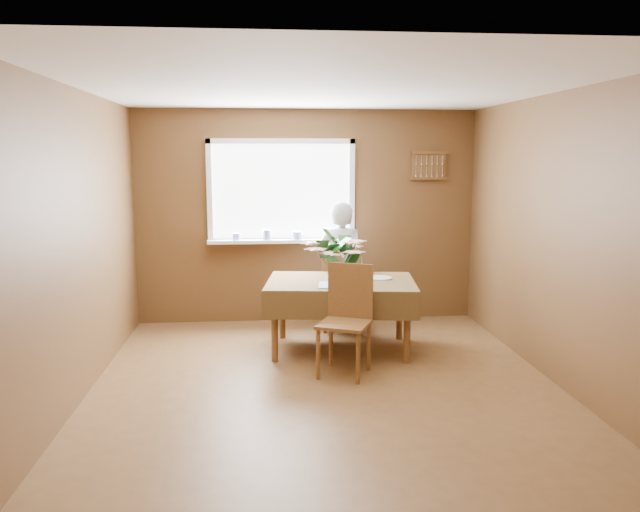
{
  "coord_description": "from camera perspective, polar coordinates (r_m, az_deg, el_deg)",
  "views": [
    {
      "loc": [
        -0.52,
        -5.09,
        1.95
      ],
      "look_at": [
        0.0,
        0.55,
        1.05
      ],
      "focal_mm": 35.0,
      "sensor_mm": 36.0,
      "label": 1
    }
  ],
  "objects": [
    {
      "name": "seated_woman",
      "position": [
        6.95,
        1.93,
        -1.03
      ],
      "size": [
        0.62,
        0.51,
        1.47
      ],
      "primitive_type": "imported",
      "rotation": [
        0.0,
        0.0,
        2.81
      ],
      "color": "white",
      "rests_on": "floor"
    },
    {
      "name": "flower_bouquet",
      "position": [
        5.97,
        1.54,
        0.12
      ],
      "size": [
        0.55,
        0.55,
        0.47
      ],
      "rotation": [
        0.0,
        0.0,
        0.29
      ],
      "color": "white",
      "rests_on": "dining_table"
    },
    {
      "name": "wall_back",
      "position": [
        7.39,
        -1.2,
        3.6
      ],
      "size": [
        4.0,
        0.0,
        4.0
      ],
      "primitive_type": "plane",
      "rotation": [
        1.57,
        0.0,
        0.0
      ],
      "color": "brown",
      "rests_on": "floor"
    },
    {
      "name": "spoon_rack",
      "position": [
        7.56,
        9.94,
        8.15
      ],
      "size": [
        0.44,
        0.05,
        0.33
      ],
      "color": "brown",
      "rests_on": "wall_back"
    },
    {
      "name": "table_knife",
      "position": [
        6.12,
        3.24,
        -2.49
      ],
      "size": [
        0.15,
        0.22,
        0.0
      ],
      "primitive_type": "cube",
      "rotation": [
        0.0,
        0.0,
        -0.56
      ],
      "color": "silver",
      "rests_on": "dining_table"
    },
    {
      "name": "window_assembly",
      "position": [
        7.31,
        -3.48,
        4.41
      ],
      "size": [
        1.72,
        0.2,
        1.22
      ],
      "color": "white",
      "rests_on": "wall_back"
    },
    {
      "name": "wall_front",
      "position": [
        2.97,
        4.95,
        -4.68
      ],
      "size": [
        4.0,
        0.0,
        4.0
      ],
      "primitive_type": "plane",
      "rotation": [
        -1.57,
        0.0,
        0.0
      ],
      "color": "brown",
      "rests_on": "floor"
    },
    {
      "name": "wall_left",
      "position": [
        5.34,
        -21.31,
        0.88
      ],
      "size": [
        0.0,
        4.5,
        4.5
      ],
      "primitive_type": "plane",
      "rotation": [
        1.57,
        0.0,
        1.57
      ],
      "color": "brown",
      "rests_on": "floor"
    },
    {
      "name": "dining_table",
      "position": [
        6.3,
        1.92,
        -3.03
      ],
      "size": [
        1.6,
        1.19,
        0.73
      ],
      "rotation": [
        0.0,
        0.0,
        -0.13
      ],
      "color": "brown",
      "rests_on": "floor"
    },
    {
      "name": "wall_right",
      "position": [
        5.72,
        20.93,
        1.4
      ],
      "size": [
        0.0,
        4.5,
        4.5
      ],
      "primitive_type": "plane",
      "rotation": [
        1.57,
        0.0,
        -1.57
      ],
      "color": "brown",
      "rests_on": "floor"
    },
    {
      "name": "side_plate",
      "position": [
        6.41,
        5.48,
        -2.01
      ],
      "size": [
        0.28,
        0.28,
        0.01
      ],
      "primitive_type": "cylinder",
      "rotation": [
        0.0,
        0.0,
        -0.18
      ],
      "color": "white",
      "rests_on": "dining_table"
    },
    {
      "name": "chair_near",
      "position": [
        5.67,
        2.47,
        -5.38
      ],
      "size": [
        0.56,
        0.56,
        0.99
      ],
      "rotation": [
        0.0,
        0.0,
        -0.42
      ],
      "color": "brown",
      "rests_on": "floor"
    },
    {
      "name": "floor",
      "position": [
        5.47,
        0.54,
        -11.84
      ],
      "size": [
        4.5,
        4.5,
        0.0
      ],
      "primitive_type": "plane",
      "color": "brown",
      "rests_on": "ground"
    },
    {
      "name": "chair_far",
      "position": [
        7.03,
        1.88,
        -2.49
      ],
      "size": [
        0.44,
        0.44,
        1.01
      ],
      "rotation": [
        0.0,
        0.0,
        3.13
      ],
      "color": "brown",
      "rests_on": "floor"
    },
    {
      "name": "ceiling",
      "position": [
        5.14,
        0.58,
        15.17
      ],
      "size": [
        4.5,
        4.5,
        0.0
      ],
      "primitive_type": "plane",
      "rotation": [
        3.14,
        0.0,
        0.0
      ],
      "color": "white",
      "rests_on": "wall_back"
    }
  ]
}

